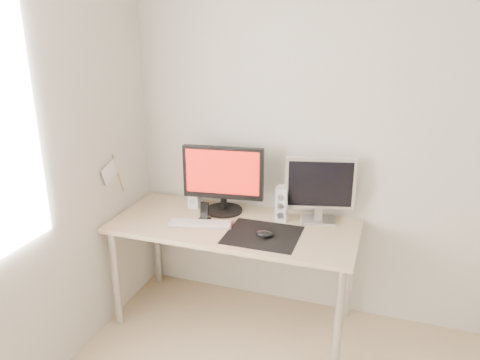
# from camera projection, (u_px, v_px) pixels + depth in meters

# --- Properties ---
(wall_back) EXTENTS (3.50, 0.00, 3.50)m
(wall_back) POSITION_uv_depth(u_px,v_px,m) (393.00, 145.00, 2.93)
(wall_back) COLOR beige
(wall_back) RESTS_ON ground
(mousepad) EXTENTS (0.45, 0.40, 0.00)m
(mousepad) POSITION_uv_depth(u_px,v_px,m) (263.00, 235.00, 2.89)
(mousepad) COLOR black
(mousepad) RESTS_ON desk
(mouse) EXTENTS (0.11, 0.07, 0.04)m
(mouse) POSITION_uv_depth(u_px,v_px,m) (265.00, 234.00, 2.85)
(mouse) COLOR black
(mouse) RESTS_ON mousepad
(desk) EXTENTS (1.60, 0.70, 0.73)m
(desk) POSITION_uv_depth(u_px,v_px,m) (234.00, 235.00, 3.08)
(desk) COLOR #D1B587
(desk) RESTS_ON ground
(main_monitor) EXTENTS (0.55, 0.29, 0.47)m
(main_monitor) POSITION_uv_depth(u_px,v_px,m) (223.00, 177.00, 3.16)
(main_monitor) COLOR black
(main_monitor) RESTS_ON desk
(second_monitor) EXTENTS (0.45, 0.21, 0.43)m
(second_monitor) POSITION_uv_depth(u_px,v_px,m) (320.00, 187.00, 3.02)
(second_monitor) COLOR silver
(second_monitor) RESTS_ON desk
(speaker_left) EXTENTS (0.08, 0.09, 0.24)m
(speaker_left) POSITION_uv_depth(u_px,v_px,m) (195.00, 191.00, 3.29)
(speaker_left) COLOR white
(speaker_left) RESTS_ON desk
(speaker_right) EXTENTS (0.08, 0.09, 0.24)m
(speaker_right) POSITION_uv_depth(u_px,v_px,m) (282.00, 204.00, 3.06)
(speaker_right) COLOR silver
(speaker_right) RESTS_ON desk
(keyboard) EXTENTS (0.44, 0.21, 0.02)m
(keyboard) POSITION_uv_depth(u_px,v_px,m) (200.00, 224.00, 3.04)
(keyboard) COLOR #BABBBD
(keyboard) RESTS_ON desk
(phone_dock) EXTENTS (0.07, 0.06, 0.13)m
(phone_dock) POSITION_uv_depth(u_px,v_px,m) (205.00, 215.00, 3.09)
(phone_dock) COLOR black
(phone_dock) RESTS_ON desk
(pennant) EXTENTS (0.01, 0.23, 0.29)m
(pennant) POSITION_uv_depth(u_px,v_px,m) (112.00, 172.00, 3.05)
(pennant) COLOR #A57F54
(pennant) RESTS_ON wall_left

